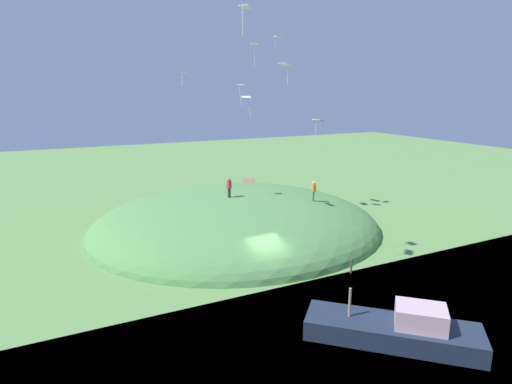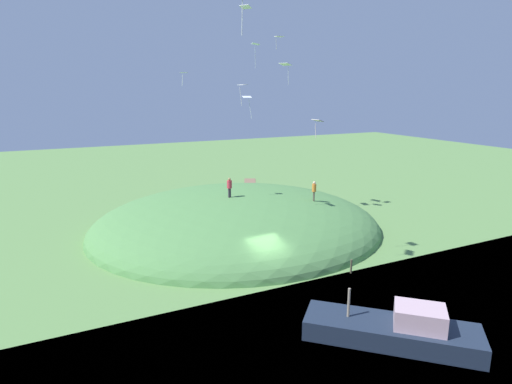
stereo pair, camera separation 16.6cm
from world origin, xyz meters
The scene contains 15 objects.
ground_plane centered at (0.00, 0.00, 0.00)m, with size 160.00×160.00×0.00m, color #5C8747.
grass_hill centered at (10.30, -2.08, 0.00)m, with size 25.49×27.19×6.78m, color #508546.
dirt_path centered at (25.42, -10.63, 0.02)m, with size 11.93×1.60×0.04m, color #7A5F48.
boat_on_lake centered at (-10.70, -1.79, 0.71)m, with size 7.87×8.14×2.65m.
person_with_child centered at (9.13, -0.90, 4.47)m, with size 0.56×0.56×1.77m.
person_on_hilltop centered at (6.38, -8.04, 4.01)m, with size 0.54×0.54×1.81m.
kite_0 centered at (12.52, -7.63, 17.60)m, with size 0.66×0.89×1.23m.
kite_4 centered at (-2.96, -1.84, 10.77)m, with size 0.75×0.58×1.13m.
kite_5 centered at (6.14, -0.88, 12.97)m, with size 0.85×0.69×1.65m.
kite_7 centered at (12.88, -5.31, 16.80)m, with size 1.22×0.99×2.29m.
kite_8 centered at (13.47, -8.94, 15.12)m, with size 1.35×1.11×2.12m.
kite_9 centered at (13.06, -4.53, 11.90)m, with size 0.66×0.91×2.14m.
kite_10 centered at (12.22, -3.98, 19.92)m, with size 1.18×1.09×1.24m.
kite_11 centered at (9.53, 2.80, 13.98)m, with size 0.66×0.72×1.10m.
mooring_post centered at (-2.79, -5.21, 0.51)m, with size 0.14×0.14×1.02m, color #4F4B36.
Camera 2 is at (-25.34, 13.33, 12.63)m, focal length 30.18 mm.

